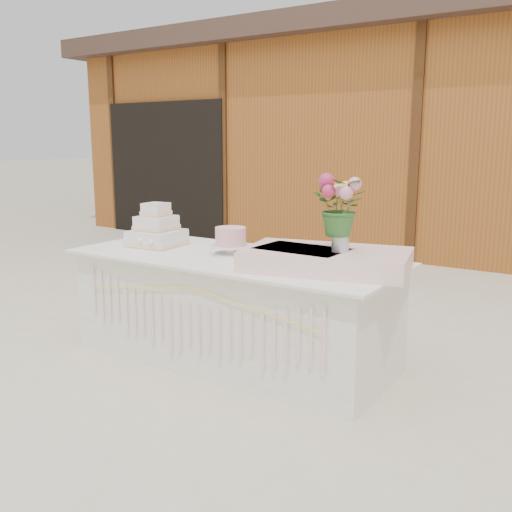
{
  "coord_description": "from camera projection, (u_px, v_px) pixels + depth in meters",
  "views": [
    {
      "loc": [
        2.3,
        -3.23,
        1.58
      ],
      "look_at": [
        0.0,
        0.3,
        0.72
      ],
      "focal_mm": 40.0,
      "sensor_mm": 36.0,
      "label": 1
    }
  ],
  "objects": [
    {
      "name": "loose_flowers",
      "position": [
        141.0,
        239.0,
        4.68
      ],
      "size": [
        0.17,
        0.39,
        0.02
      ],
      "primitive_type": null,
      "rotation": [
        0.0,
        0.0,
        -0.04
      ],
      "color": "pink",
      "rests_on": "cake_table"
    },
    {
      "name": "ground",
      "position": [
        234.0,
        358.0,
        4.2
      ],
      "size": [
        80.0,
        80.0,
        0.0
      ],
      "primitive_type": "plane",
      "color": "beige",
      "rests_on": "ground"
    },
    {
      "name": "pink_cake_stand",
      "position": [
        231.0,
        240.0,
        4.06
      ],
      "size": [
        0.28,
        0.28,
        0.2
      ],
      "color": "white",
      "rests_on": "cake_table"
    },
    {
      "name": "satin_runner",
      "position": [
        326.0,
        260.0,
        3.62
      ],
      "size": [
        1.13,
        0.8,
        0.13
      ],
      "primitive_type": "cube",
      "rotation": [
        0.0,
        0.0,
        0.22
      ],
      "color": "#FACDC9",
      "rests_on": "cake_table"
    },
    {
      "name": "bouquet",
      "position": [
        342.0,
        199.0,
        3.47
      ],
      "size": [
        0.37,
        0.34,
        0.36
      ],
      "primitive_type": "imported",
      "rotation": [
        0.0,
        0.0,
        0.21
      ],
      "color": "#2F6126",
      "rests_on": "flower_vase"
    },
    {
      "name": "flower_vase",
      "position": [
        340.0,
        240.0,
        3.53
      ],
      "size": [
        0.11,
        0.11,
        0.15
      ],
      "primitive_type": "cylinder",
      "color": "silver",
      "rests_on": "satin_runner"
    },
    {
      "name": "barn",
      "position": [
        456.0,
        134.0,
        8.8
      ],
      "size": [
        12.6,
        4.6,
        3.3
      ],
      "color": "brown",
      "rests_on": "ground"
    },
    {
      "name": "cake_table",
      "position": [
        233.0,
        308.0,
        4.12
      ],
      "size": [
        2.4,
        1.0,
        0.77
      ],
      "color": "white",
      "rests_on": "ground"
    },
    {
      "name": "wedding_cake",
      "position": [
        157.0,
        231.0,
        4.43
      ],
      "size": [
        0.39,
        0.39,
        0.33
      ],
      "rotation": [
        0.0,
        0.0,
        0.07
      ],
      "color": "white",
      "rests_on": "cake_table"
    }
  ]
}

